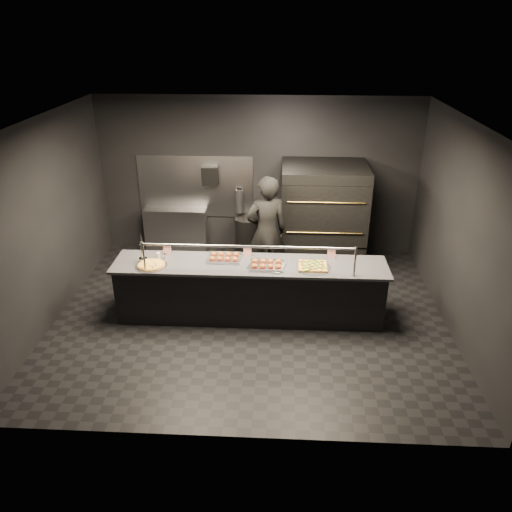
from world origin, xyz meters
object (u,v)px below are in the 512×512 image
at_px(pizza_oven, 322,216).
at_px(fire_extinguisher, 240,201).
at_px(trash_bin, 247,237).
at_px(towel_dispenser, 210,176).
at_px(worker, 266,232).
at_px(slider_tray_b, 267,264).
at_px(beer_tap, 142,254).
at_px(prep_shelf, 176,230).
at_px(service_counter, 250,290).
at_px(square_pizza, 313,266).
at_px(slider_tray_a, 224,257).
at_px(round_pizza, 151,265).

relative_size(pizza_oven, fire_extinguisher, 3.78).
bearing_deg(trash_bin, towel_dispenser, 166.35).
height_order(pizza_oven, worker, worker).
bearing_deg(slider_tray_b, worker, 92.36).
distance_m(pizza_oven, worker, 1.29).
bearing_deg(fire_extinguisher, beer_tap, -117.12).
height_order(prep_shelf, towel_dispenser, towel_dispenser).
bearing_deg(service_counter, pizza_oven, 57.73).
xyz_separation_m(prep_shelf, square_pizza, (2.53, -2.39, 0.49)).
distance_m(beer_tap, slider_tray_b, 1.86).
xyz_separation_m(service_counter, square_pizza, (0.93, -0.07, 0.47)).
xyz_separation_m(slider_tray_a, worker, (0.61, 0.94, 0.02)).
relative_size(square_pizza, worker, 0.27).
xyz_separation_m(service_counter, fire_extinguisher, (-0.35, 2.40, 0.60)).
height_order(prep_shelf, round_pizza, round_pizza).
bearing_deg(trash_bin, prep_shelf, 175.91).
relative_size(fire_extinguisher, beer_tap, 1.05).
distance_m(service_counter, worker, 1.21).
relative_size(pizza_oven, beer_tap, 3.98).
distance_m(prep_shelf, square_pizza, 3.51).
relative_size(slider_tray_a, square_pizza, 1.03).
relative_size(prep_shelf, slider_tray_b, 2.01).
bearing_deg(beer_tap, slider_tray_a, 8.44).
height_order(round_pizza, worker, worker).
distance_m(slider_tray_a, trash_bin, 2.17).
distance_m(pizza_oven, slider_tray_a, 2.38).
bearing_deg(slider_tray_b, fire_extinguisher, 103.70).
bearing_deg(prep_shelf, pizza_oven, -8.54).
xyz_separation_m(pizza_oven, fire_extinguisher, (-1.55, 0.50, 0.09)).
height_order(trash_bin, worker, worker).
bearing_deg(pizza_oven, prep_shelf, 171.46).
height_order(towel_dispenser, round_pizza, towel_dispenser).
distance_m(trash_bin, worker, 1.35).
distance_m(square_pizza, worker, 1.35).
height_order(towel_dispenser, slider_tray_a, towel_dispenser).
height_order(beer_tap, trash_bin, beer_tap).
bearing_deg(trash_bin, round_pizza, -117.81).
bearing_deg(round_pizza, service_counter, 5.88).
xyz_separation_m(service_counter, beer_tap, (-1.60, -0.04, 0.59)).
bearing_deg(slider_tray_b, beer_tap, 178.95).
bearing_deg(prep_shelf, service_counter, -55.41).
height_order(service_counter, slider_tray_a, service_counter).
bearing_deg(prep_shelf, worker, -34.61).
xyz_separation_m(service_counter, slider_tray_b, (0.25, -0.07, 0.49)).
bearing_deg(fire_extinguisher, prep_shelf, -176.34).
distance_m(beer_tap, worker, 2.12).
relative_size(prep_shelf, fire_extinguisher, 2.38).
height_order(service_counter, prep_shelf, service_counter).
xyz_separation_m(round_pizza, trash_bin, (1.25, 2.37, -0.55)).
bearing_deg(square_pizza, prep_shelf, 136.62).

